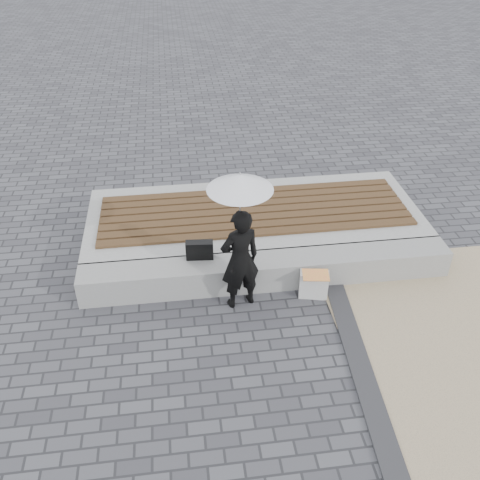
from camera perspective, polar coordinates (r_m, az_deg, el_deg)
The scene contains 10 objects.
ground at distance 6.23m, azimuth 5.56°, elevation -13.77°, with size 80.00×80.00×0.00m, color #4B4B50.
edging_band at distance 6.10m, azimuth 13.79°, elevation -16.14°, with size 0.25×5.20×0.04m, color #2F2F31.
seating_ledge at distance 7.23m, azimuth 2.97°, elevation -3.28°, with size 5.00×0.45×0.40m, color gray.
timber_platform at distance 8.20m, azimuth 1.51°, elevation 1.85°, with size 5.00×2.00×0.40m, color #A9A9A4.
timber_decking at distance 8.08m, azimuth 1.54°, elevation 3.16°, with size 4.60×1.40×0.04m, color #51321E, non-canonical shape.
woman at distance 6.58m, azimuth 0.00°, elevation -2.11°, with size 0.51×0.34×1.41m, color black.
parasol at distance 5.99m, azimuth 0.00°, elevation 6.21°, with size 0.77×0.77×0.98m.
handbag at distance 7.07m, azimuth -4.34°, elevation -1.07°, with size 0.36×0.13×0.26m, color black.
canvas_tote at distance 7.07m, azimuth 7.87°, elevation -4.73°, with size 0.37×0.16×0.39m, color silver.
magazine at distance 6.91m, azimuth 8.10°, elevation -3.71°, with size 0.34×0.25×0.01m, color #F45E49.
Camera 1 is at (-1.12, -3.99, 4.66)m, focal length 39.96 mm.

